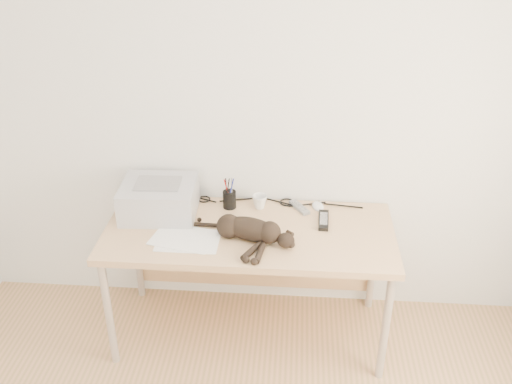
# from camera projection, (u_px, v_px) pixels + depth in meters

# --- Properties ---
(wall_back) EXTENTS (3.50, 0.00, 3.50)m
(wall_back) POSITION_uv_depth(u_px,v_px,m) (254.00, 111.00, 3.19)
(wall_back) COLOR silver
(wall_back) RESTS_ON floor
(desk) EXTENTS (1.60, 0.70, 0.74)m
(desk) POSITION_uv_depth(u_px,v_px,m) (251.00, 241.00, 3.29)
(desk) COLOR tan
(desk) RESTS_ON floor
(printer) EXTENTS (0.43, 0.37, 0.20)m
(printer) POSITION_uv_depth(u_px,v_px,m) (159.00, 198.00, 3.26)
(printer) COLOR #B0B0B5
(printer) RESTS_ON desk
(papers) EXTENTS (0.38, 0.30, 0.01)m
(papers) POSITION_uv_depth(u_px,v_px,m) (186.00, 239.00, 3.06)
(papers) COLOR white
(papers) RESTS_ON desk
(cat) EXTENTS (0.57, 0.37, 0.13)m
(cat) POSITION_uv_depth(u_px,v_px,m) (247.00, 230.00, 3.03)
(cat) COLOR black
(cat) RESTS_ON desk
(mug) EXTENTS (0.11, 0.11, 0.08)m
(mug) POSITION_uv_depth(u_px,v_px,m) (260.00, 202.00, 3.34)
(mug) COLOR white
(mug) RESTS_ON desk
(pen_cup) EXTENTS (0.08, 0.08, 0.20)m
(pen_cup) POSITION_uv_depth(u_px,v_px,m) (229.00, 199.00, 3.33)
(pen_cup) COLOR black
(pen_cup) RESTS_ON desk
(remote_grey) EXTENTS (0.13, 0.17, 0.02)m
(remote_grey) POSITION_uv_depth(u_px,v_px,m) (299.00, 207.00, 3.34)
(remote_grey) COLOR gray
(remote_grey) RESTS_ON desk
(remote_black) EXTENTS (0.06, 0.20, 0.02)m
(remote_black) POSITION_uv_depth(u_px,v_px,m) (324.00, 220.00, 3.21)
(remote_black) COLOR black
(remote_black) RESTS_ON desk
(mouse) EXTENTS (0.09, 0.12, 0.04)m
(mouse) POSITION_uv_depth(u_px,v_px,m) (318.00, 204.00, 3.35)
(mouse) COLOR white
(mouse) RESTS_ON desk
(cable_tangle) EXTENTS (1.36, 0.09, 0.01)m
(cable_tangle) POSITION_uv_depth(u_px,v_px,m) (254.00, 201.00, 3.41)
(cable_tangle) COLOR black
(cable_tangle) RESTS_ON desk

